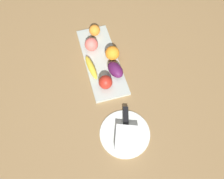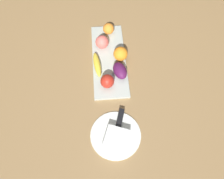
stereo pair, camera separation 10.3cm
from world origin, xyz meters
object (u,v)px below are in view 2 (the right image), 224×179
apple (107,81)px  orange_near_banana (108,29)px  orange_near_apple (120,54)px  folded_napkin (116,140)px  dinner_plate (116,135)px  peach (102,42)px  grape_bunch (120,71)px  knife (119,121)px  banana (97,64)px  fruit_tray (109,59)px

apple → orange_near_banana: apple is taller
orange_near_apple → folded_napkin: orange_near_apple is taller
dinner_plate → peach: bearing=-176.5°
peach → dinner_plate: size_ratio=0.32×
peach → grape_bunch: bearing=22.6°
orange_near_banana → knife: bearing=1.2°
apple → knife: 0.20m
knife → banana: bearing=-148.0°
apple → grape_bunch: size_ratio=0.67×
grape_bunch → folded_napkin: size_ratio=0.94×
apple → orange_near_banana: size_ratio=1.08×
banana → orange_near_apple: size_ratio=2.07×
peach → fruit_tray: bearing=19.6°
apple → grape_bunch: 0.09m
orange_near_apple → knife: 0.35m
grape_bunch → dinner_plate: 0.31m
orange_near_banana → knife: 0.54m
fruit_tray → folded_napkin: (0.44, -0.00, 0.02)m
orange_near_banana → grape_bunch: size_ratio=0.62×
knife → peach: bearing=-156.6°
orange_near_apple → grape_bunch: bearing=-7.0°
dinner_plate → orange_near_apple: bearing=171.8°
fruit_tray → peach: size_ratio=6.67×
apple → knife: bearing=11.8°
banana → dinner_plate: size_ratio=0.69×
fruit_tray → dinner_plate: size_ratio=2.13×
knife → grape_bunch: bearing=-169.0°
banana → grape_bunch: 0.12m
apple → folded_napkin: apple is taller
orange_near_apple → dinner_plate: orange_near_apple is taller
apple → dinner_plate: apple is taller
banana → dinner_plate: (0.36, 0.06, -0.02)m
peach → folded_napkin: bearing=3.3°
peach → dinner_plate: peach is taller
orange_near_banana → folded_napkin: bearing=-0.9°
fruit_tray → knife: knife is taller
dinner_plate → folded_napkin: bearing=0.0°
knife → dinner_plate: bearing=-4.3°
banana → folded_napkin: banana is taller
orange_near_banana → grape_bunch: (0.28, 0.04, -0.00)m
peach → folded_napkin: 0.52m
banana → grape_bunch: grape_bunch is taller
banana → orange_near_apple: bearing=-77.8°
grape_bunch → knife: size_ratio=0.55×
dinner_plate → knife: 0.06m
fruit_tray → banana: bearing=-54.3°
apple → orange_near_banana: 0.34m
fruit_tray → folded_napkin: folded_napkin is taller
fruit_tray → orange_near_apple: orange_near_apple is taller
folded_napkin → knife: bearing=165.6°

